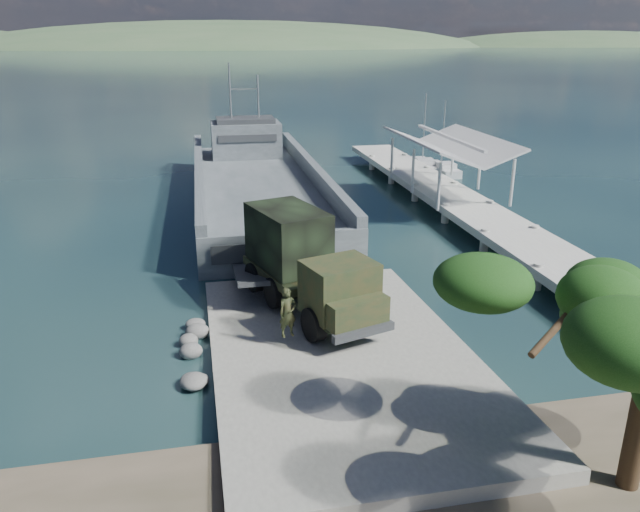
% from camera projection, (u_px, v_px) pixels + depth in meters
% --- Properties ---
extents(ground, '(1400.00, 1400.00, 0.00)m').
position_uv_depth(ground, '(334.00, 347.00, 25.74)').
color(ground, '#162C34').
rests_on(ground, ground).
extents(boat_ramp, '(10.00, 18.00, 0.50)m').
position_uv_depth(boat_ramp, '(340.00, 354.00, 24.74)').
color(boat_ramp, gray).
rests_on(boat_ramp, ground).
extents(shoreline_rocks, '(3.20, 5.60, 0.90)m').
position_uv_depth(shoreline_rocks, '(181.00, 356.00, 25.03)').
color(shoreline_rocks, '#555553').
rests_on(shoreline_rocks, ground).
extents(distant_headlands, '(1000.00, 240.00, 48.00)m').
position_uv_depth(distant_headlands, '(249.00, 47.00, 551.53)').
color(distant_headlands, '#3D5B38').
rests_on(distant_headlands, ground).
extents(pier, '(6.40, 44.00, 6.10)m').
position_uv_depth(pier, '(452.00, 189.00, 44.97)').
color(pier, '#AAA8A0').
rests_on(pier, ground).
extents(landing_craft, '(9.54, 35.99, 10.65)m').
position_uv_depth(landing_craft, '(258.00, 193.00, 47.08)').
color(landing_craft, '#454E51').
rests_on(landing_craft, ground).
extents(military_truck, '(5.30, 9.43, 4.20)m').
position_uv_depth(military_truck, '(304.00, 263.00, 27.79)').
color(military_truck, black).
rests_on(military_truck, boat_ramp).
extents(soldier, '(0.84, 0.67, 2.02)m').
position_uv_depth(soldier, '(288.00, 322.00, 24.59)').
color(soldier, '#1F331C').
rests_on(soldier, boat_ramp).
extents(sailboat_near, '(1.80, 5.61, 6.77)m').
position_uv_depth(sailboat_near, '(442.00, 170.00, 57.47)').
color(sailboat_near, '#BEBEBE').
rests_on(sailboat_near, ground).
extents(sailboat_far, '(2.49, 6.16, 7.29)m').
position_uv_depth(sailboat_far, '(423.00, 166.00, 58.74)').
color(sailboat_far, '#BEBEBE').
rests_on(sailboat_far, ground).
extents(overhang_tree, '(7.56, 6.96, 6.86)m').
position_uv_depth(overhang_tree, '(631.00, 313.00, 15.95)').
color(overhang_tree, '#2F2013').
rests_on(overhang_tree, ground).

